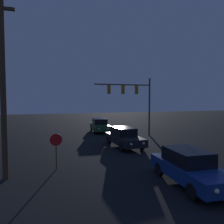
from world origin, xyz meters
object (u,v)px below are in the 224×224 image
object	(u,v)px
car_near	(189,167)
car_mid	(124,137)
car_far	(100,125)
traffic_signal_mast	(134,96)
utility_pole	(3,83)
stop_sign	(56,145)

from	to	relation	value
car_near	car_mid	world-z (taller)	same
car_far	traffic_signal_mast	size ratio (longest dim) A/B	0.77
car_far	utility_pole	distance (m)	16.31
car_near	traffic_signal_mast	bearing A→B (deg)	-98.89
car_far	stop_sign	distance (m)	14.07
traffic_signal_mast	car_near	bearing A→B (deg)	-101.77
stop_sign	utility_pole	distance (m)	4.16
utility_pole	car_near	bearing A→B (deg)	-21.50
car_far	stop_sign	bearing A→B (deg)	70.41
car_far	utility_pole	size ratio (longest dim) A/B	0.52
stop_sign	utility_pole	bearing A→B (deg)	-163.42
utility_pole	stop_sign	bearing A→B (deg)	16.58
car_near	car_far	xyz separation A→B (m)	(-0.02, 16.80, 0.00)
car_far	utility_pole	xyz separation A→B (m)	(-8.17, -13.58, 3.87)
car_mid	stop_sign	world-z (taller)	stop_sign
car_mid	traffic_signal_mast	world-z (taller)	traffic_signal_mast
car_mid	car_near	bearing A→B (deg)	87.39
car_near	utility_pole	distance (m)	9.62
car_mid	utility_pole	xyz separation A→B (m)	(-8.08, -5.02, 3.87)
car_mid	car_far	distance (m)	8.55
stop_sign	traffic_signal_mast	bearing A→B (deg)	46.81
stop_sign	utility_pole	xyz separation A→B (m)	(-2.46, -0.73, 3.28)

